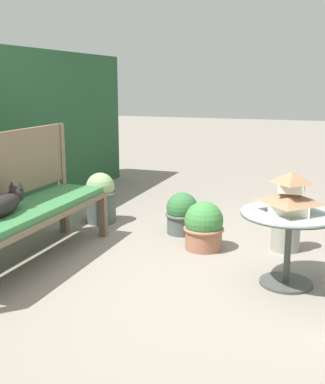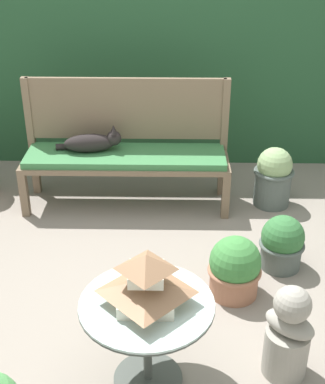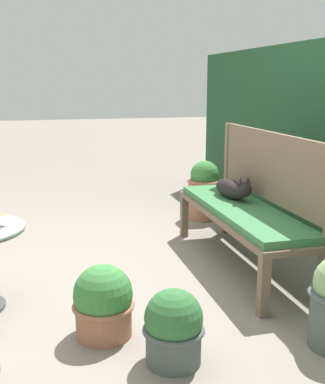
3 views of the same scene
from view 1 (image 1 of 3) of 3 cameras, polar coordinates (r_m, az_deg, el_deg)
name	(u,v)px [view 1 (image 1 of 3)]	position (r m, az deg, el deg)	size (l,w,h in m)	color
ground	(190,278)	(3.47, 3.27, -10.12)	(30.00, 30.00, 0.00)	gray
garden_bench	(31,214)	(3.72, -15.27, -2.56)	(1.63, 0.46, 0.46)	brown
bench_backrest	(5,171)	(3.78, -18.15, 2.33)	(1.63, 0.06, 1.00)	brown
cat	(4,204)	(3.51, -18.24, -1.32)	(0.53, 0.20, 0.20)	black
patio_table	(289,228)	(3.33, 14.77, -4.14)	(0.65, 0.65, 0.51)	#424742
pagoda_birdhouse	(291,195)	(3.27, 15.00, -0.33)	(0.35, 0.35, 0.28)	silver
garden_bust	(286,221)	(4.06, 14.47, -3.30)	(0.30, 0.29, 0.54)	gray
potted_plant_bench_left	(101,198)	(4.76, -7.35, -0.66)	(0.33, 0.33, 0.49)	#4C5651
potted_plant_bench_right	(204,227)	(3.99, 4.91, -4.13)	(0.34, 0.34, 0.40)	#9E664C
potted_plant_table_far	(182,214)	(4.39, 2.33, -2.60)	(0.31, 0.31, 0.38)	#4C5651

